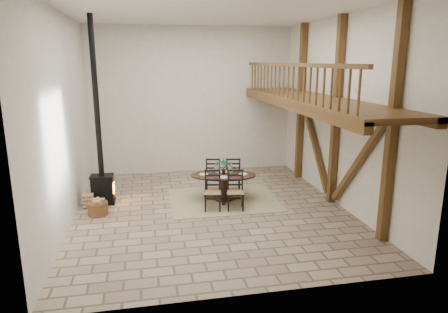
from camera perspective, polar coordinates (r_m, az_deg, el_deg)
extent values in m
plane|color=tan|center=(10.66, -1.75, -7.63)|extent=(8.00, 8.00, 0.00)
cube|color=silver|center=(13.97, -4.55, 7.95)|extent=(7.00, 0.02, 5.00)
cube|color=silver|center=(6.18, 4.21, 0.90)|extent=(7.00, 0.02, 5.00)
cube|color=silver|center=(10.08, -21.95, 4.87)|extent=(0.02, 8.00, 5.00)
cube|color=silver|center=(11.15, 16.30, 6.04)|extent=(0.02, 8.00, 5.00)
cube|color=white|center=(10.01, -1.97, 20.13)|extent=(7.00, 8.00, 0.02)
cube|color=brown|center=(8.96, 22.90, 3.81)|extent=(0.18, 0.18, 5.00)
cube|color=brown|center=(11.09, 15.74, 6.05)|extent=(0.18, 0.18, 5.00)
cube|color=brown|center=(13.36, 10.92, 7.49)|extent=(0.18, 0.18, 5.00)
cube|color=brown|center=(10.21, 18.48, -1.05)|extent=(0.14, 2.16, 2.54)
cube|color=brown|center=(12.38, 12.84, 1.79)|extent=(0.14, 2.16, 2.54)
cube|color=brown|center=(11.06, 15.84, 7.59)|extent=(0.20, 7.80, 0.20)
cube|color=brown|center=(10.77, 12.60, 7.89)|extent=(1.60, 7.80, 0.12)
cube|color=brown|center=(10.52, 9.04, 7.37)|extent=(0.18, 7.80, 0.22)
cube|color=brown|center=(10.46, 9.25, 12.82)|extent=(0.09, 7.60, 0.09)
cube|color=brown|center=(10.47, 9.16, 10.53)|extent=(0.06, 7.60, 0.86)
cube|color=tan|center=(11.40, -0.08, -6.14)|extent=(3.00, 2.50, 0.02)
ellipsoid|color=black|center=(11.18, -0.08, -2.67)|extent=(1.98, 1.40, 0.04)
cylinder|color=black|center=(11.29, -0.08, -4.49)|extent=(0.18, 0.18, 0.67)
cylinder|color=black|center=(11.39, -0.08, -5.95)|extent=(0.56, 0.56, 0.06)
cube|color=#956A45|center=(10.49, -1.64, -5.20)|extent=(0.51, 0.49, 0.04)
cube|color=black|center=(10.57, -1.63, -6.48)|extent=(0.49, 0.49, 0.46)
cube|color=black|center=(10.59, -1.64, -3.44)|extent=(0.38, 0.11, 0.60)
cube|color=#956A45|center=(10.50, 1.65, -5.18)|extent=(0.51, 0.49, 0.04)
cube|color=black|center=(10.59, 1.64, -6.46)|extent=(0.49, 0.49, 0.46)
cube|color=black|center=(10.60, 1.61, -3.42)|extent=(0.38, 0.11, 0.60)
cube|color=#956A45|center=(12.02, -1.58, -2.75)|extent=(0.51, 0.49, 0.04)
cube|color=black|center=(12.09, -1.58, -3.89)|extent=(0.49, 0.49, 0.46)
cube|color=black|center=(11.76, -1.60, -1.71)|extent=(0.38, 0.11, 0.60)
cube|color=#956A45|center=(12.03, 1.28, -2.74)|extent=(0.51, 0.49, 0.04)
cube|color=black|center=(12.10, 1.27, -3.87)|extent=(0.49, 0.49, 0.46)
cube|color=black|center=(11.77, 1.32, -1.69)|extent=(0.38, 0.11, 0.60)
cube|color=silver|center=(11.17, -0.08, -2.54)|extent=(1.50, 0.93, 0.01)
cube|color=white|center=(11.15, -0.08, -2.12)|extent=(0.94, 0.45, 0.18)
cylinder|color=white|center=(11.13, -1.01, -1.73)|extent=(0.12, 0.12, 0.34)
cylinder|color=white|center=(11.13, 0.85, -1.72)|extent=(0.12, 0.12, 0.34)
cylinder|color=white|center=(11.15, -1.00, -2.18)|extent=(0.06, 0.06, 0.16)
cylinder|color=white|center=(11.16, 0.84, -2.17)|extent=(0.06, 0.06, 0.16)
imported|color=#4C723F|center=(11.17, -0.08, -1.46)|extent=(0.24, 0.19, 0.42)
cube|color=black|center=(11.61, -16.82, -6.19)|extent=(0.63, 0.49, 0.10)
cube|color=black|center=(11.49, -16.95, -4.38)|extent=(0.58, 0.44, 0.67)
cube|color=#FF590C|center=(11.45, -15.46, -4.33)|extent=(0.02, 0.27, 0.27)
cube|color=black|center=(11.39, -17.07, -2.67)|extent=(0.62, 0.48, 0.04)
cylinder|color=black|center=(11.01, -17.83, 7.97)|extent=(0.14, 0.14, 4.19)
cylinder|color=brown|center=(10.80, -17.57, -7.07)|extent=(0.51, 0.51, 0.33)
cube|color=tan|center=(10.73, -17.64, -6.05)|extent=(0.27, 0.27, 0.10)
cube|color=tan|center=(11.33, -18.83, -6.02)|extent=(0.30, 0.22, 0.39)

